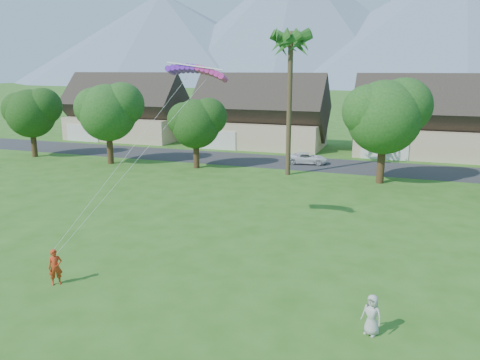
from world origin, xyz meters
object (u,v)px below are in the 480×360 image
at_px(kite_flyer, 55,267).
at_px(parafoil_kite, 197,69).
at_px(watcher, 372,315).
at_px(parked_car, 307,158).

bearing_deg(kite_flyer, parafoil_kite, 22.15).
bearing_deg(parafoil_kite, watcher, -42.49).
bearing_deg(parafoil_kite, kite_flyer, -120.88).
bearing_deg(watcher, parafoil_kite, 166.85).
distance_m(kite_flyer, parked_car, 30.82).
distance_m(watcher, parked_car, 31.08).
relative_size(watcher, parafoil_kite, 0.47).
distance_m(watcher, parafoil_kite, 14.89).
relative_size(parked_car, parafoil_kite, 1.25).
xyz_separation_m(kite_flyer, watcher, (13.38, 0.51, -0.05)).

